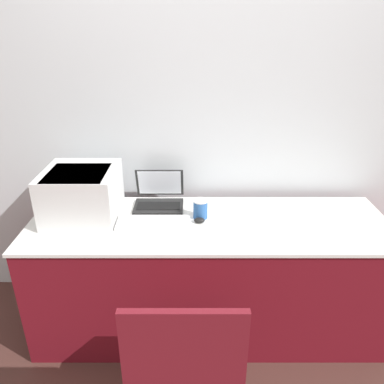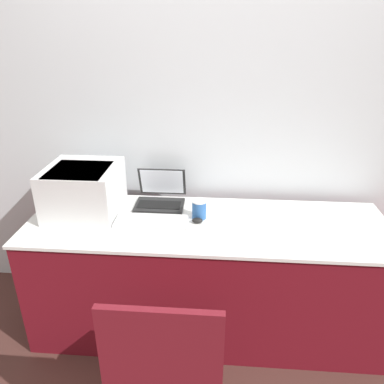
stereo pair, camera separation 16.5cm
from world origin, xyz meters
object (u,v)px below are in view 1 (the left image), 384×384
at_px(external_keyboard, 152,223).
at_px(coffee_cup, 199,209).
at_px(mouse, 198,220).
at_px(laptop_left, 158,198).
at_px(chair, 184,363).
at_px(printer, 80,192).

distance_m(external_keyboard, coffee_cup, 0.29).
bearing_deg(external_keyboard, mouse, 4.66).
height_order(laptop_left, external_keyboard, laptop_left).
distance_m(mouse, chair, 0.85).
xyz_separation_m(laptop_left, chair, (0.18, -1.06, -0.26)).
bearing_deg(printer, chair, -55.10).
bearing_deg(external_keyboard, chair, -76.07).
bearing_deg(printer, mouse, -7.16).
height_order(laptop_left, chair, laptop_left).
height_order(printer, mouse, printer).
relative_size(printer, mouse, 6.70).
bearing_deg(external_keyboard, coffee_cup, 17.36).
height_order(external_keyboard, mouse, mouse).
bearing_deg(mouse, chair, -95.16).
bearing_deg(coffee_cup, external_keyboard, -162.64).
bearing_deg(laptop_left, coffee_cup, -34.30).
bearing_deg(chair, printer, 124.90).
distance_m(external_keyboard, mouse, 0.27).
xyz_separation_m(external_keyboard, chair, (0.20, -0.79, -0.23)).
distance_m(coffee_cup, mouse, 0.08).
relative_size(laptop_left, mouse, 4.83).
distance_m(printer, laptop_left, 0.49).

